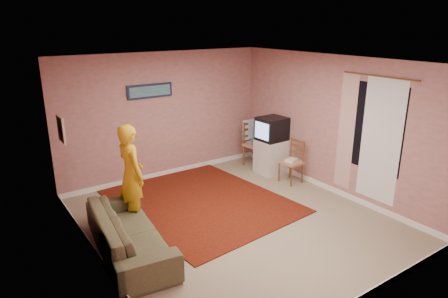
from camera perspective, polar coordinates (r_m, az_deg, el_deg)
ground at (r=6.77m, az=1.54°, el=-10.10°), size 5.00×5.00×0.00m
wall_back at (r=8.34m, az=-8.53°, el=4.69°), size 4.50×0.02×2.60m
wall_front at (r=4.62m, az=20.33°, el=-7.22°), size 4.50×0.02×2.60m
wall_left at (r=5.33m, az=-18.37°, el=-3.64°), size 0.02×5.00×2.60m
wall_right at (r=7.76m, az=15.24°, el=3.26°), size 0.02×5.00×2.60m
ceiling at (r=6.00m, az=1.75°, el=12.39°), size 4.50×5.00×0.02m
baseboard_back at (r=8.70m, az=-8.13°, el=-3.36°), size 4.50×0.02×0.10m
baseboard_left at (r=5.89m, az=-17.06°, el=-15.02°), size 0.02×5.00×0.10m
baseboard_right at (r=8.14m, az=14.49°, el=-5.30°), size 0.02×5.00×0.10m
window at (r=7.19m, az=20.72°, el=2.83°), size 0.01×1.10×1.50m
curtain_sheer at (r=7.15m, az=21.45°, el=0.99°), size 0.01×0.75×2.10m
curtain_floral at (r=7.53m, az=17.04°, el=2.27°), size 0.01×0.35×2.10m
curtain_rod at (r=6.99m, az=21.29°, el=9.67°), size 0.02×1.40×0.02m
picture_back at (r=8.08m, az=-10.53°, el=8.15°), size 0.95×0.04×0.28m
picture_left at (r=6.76m, az=-22.23°, el=2.63°), size 0.04×0.38×0.42m
area_rug at (r=7.42m, az=-3.34°, el=-7.41°), size 2.90×3.49×0.02m
tv_cabinet at (r=8.72m, az=6.72°, el=-1.02°), size 0.58×0.53×0.74m
crt_tv at (r=8.54m, az=6.84°, el=2.88°), size 0.60×0.53×0.49m
chair_a at (r=9.03m, az=4.58°, el=1.36°), size 0.51×0.49×0.55m
dvd_player at (r=9.05m, az=4.57°, el=0.95°), size 0.44×0.36×0.07m
blue_throw at (r=9.12m, az=3.86°, el=2.84°), size 0.43×0.05×0.45m
chair_b at (r=8.19m, az=9.62°, el=-1.15°), size 0.40×0.42×0.48m
game_console at (r=8.21m, az=9.59°, el=-1.57°), size 0.28×0.24×0.05m
sofa at (r=5.93m, az=-13.40°, el=-11.53°), size 1.08×2.21×0.62m
person at (r=6.53m, az=-13.10°, el=-3.61°), size 0.43×0.63×1.66m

